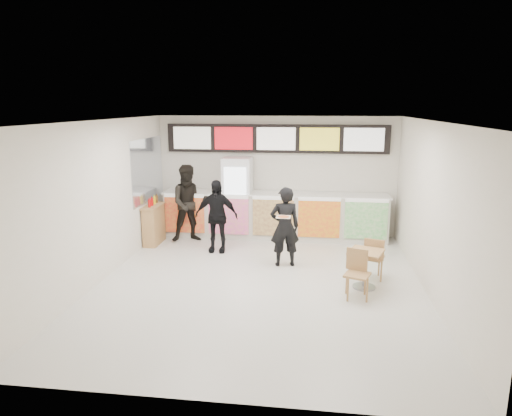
% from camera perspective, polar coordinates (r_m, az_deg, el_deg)
% --- Properties ---
extents(floor, '(7.00, 7.00, 0.00)m').
position_cam_1_polar(floor, '(8.63, 0.45, -9.48)').
color(floor, beige).
rests_on(floor, ground).
extents(ceiling, '(7.00, 7.00, 0.00)m').
position_cam_1_polar(ceiling, '(7.99, 0.48, 10.84)').
color(ceiling, white).
rests_on(ceiling, wall_back).
extents(wall_back, '(6.00, 0.00, 6.00)m').
position_cam_1_polar(wall_back, '(11.60, 2.53, 4.01)').
color(wall_back, silver).
rests_on(wall_back, floor).
extents(wall_left, '(0.00, 7.00, 7.00)m').
position_cam_1_polar(wall_left, '(9.03, -18.79, 0.79)').
color(wall_left, silver).
rests_on(wall_left, floor).
extents(wall_right, '(0.00, 7.00, 7.00)m').
position_cam_1_polar(wall_right, '(8.38, 21.29, -0.31)').
color(wall_right, silver).
rests_on(wall_right, floor).
extents(service_counter, '(5.56, 0.77, 1.14)m').
position_cam_1_polar(service_counter, '(11.39, 2.31, -0.92)').
color(service_counter, silver).
rests_on(service_counter, floor).
extents(menu_board, '(5.50, 0.14, 0.70)m').
position_cam_1_polar(menu_board, '(11.41, 2.54, 8.66)').
color(menu_board, black).
rests_on(menu_board, wall_back).
extents(drinks_fridge, '(0.70, 0.67, 2.00)m').
position_cam_1_polar(drinks_fridge, '(11.43, -2.34, 1.33)').
color(drinks_fridge, white).
rests_on(drinks_fridge, floor).
extents(mirror_panel, '(0.01, 2.00, 1.50)m').
position_cam_1_polar(mirror_panel, '(11.20, -13.39, 4.65)').
color(mirror_panel, '#B2B7BF').
rests_on(mirror_panel, wall_left).
extents(customer_main, '(0.68, 0.52, 1.66)m').
position_cam_1_polar(customer_main, '(9.36, 3.61, -2.35)').
color(customer_main, black).
rests_on(customer_main, floor).
extents(customer_left, '(1.11, 0.99, 1.88)m').
position_cam_1_polar(customer_left, '(11.14, -8.32, 0.58)').
color(customer_left, black).
rests_on(customer_left, floor).
extents(customer_mid, '(0.97, 0.40, 1.65)m').
position_cam_1_polar(customer_mid, '(10.29, -4.98, -1.01)').
color(customer_mid, black).
rests_on(customer_mid, floor).
extents(pizza_slice, '(0.36, 0.36, 0.02)m').
position_cam_1_polar(pizza_slice, '(8.84, 3.45, -1.07)').
color(pizza_slice, beige).
rests_on(pizza_slice, customer_main).
extents(cafe_table, '(0.87, 1.48, 0.84)m').
position_cam_1_polar(cafe_table, '(8.53, 13.50, -6.61)').
color(cafe_table, tan).
rests_on(cafe_table, floor).
extents(condiment_ledge, '(0.34, 0.84, 1.12)m').
position_cam_1_polar(condiment_ledge, '(11.19, -12.64, -1.96)').
color(condiment_ledge, tan).
rests_on(condiment_ledge, floor).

